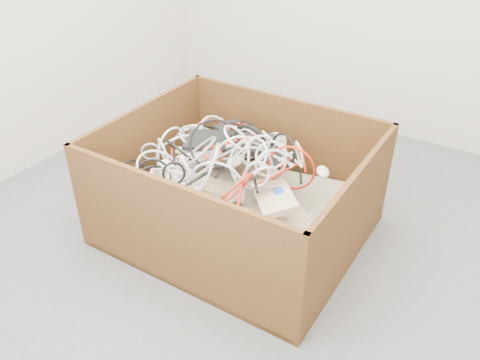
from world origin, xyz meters
The scene contains 8 objects.
ground centered at (0.00, 0.00, 0.00)m, with size 3.00×3.00×0.00m, color #525154.
cardboard_box centered at (-0.08, 0.01, 0.14)m, with size 1.19×0.99×0.57m.
keyboard_pile centered at (-0.05, 0.03, 0.27)m, with size 1.03×0.90×0.36m.
mice_scatter centered at (-0.07, 0.01, 0.35)m, with size 0.83×0.64×0.19m.
power_strip_left centered at (-0.27, 0.05, 0.37)m, with size 0.28×0.05×0.04m, color white.
power_strip_right centered at (-0.30, -0.15, 0.32)m, with size 0.29×0.06×0.04m, color white.
vga_plug centered at (0.18, -0.03, 0.35)m, with size 0.04×0.04×0.02m, color #0C42C1.
cable_tangle centered at (-0.20, 0.02, 0.40)m, with size 0.93×0.79×0.45m.
Camera 1 is at (1.01, -1.69, 1.61)m, focal length 37.17 mm.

